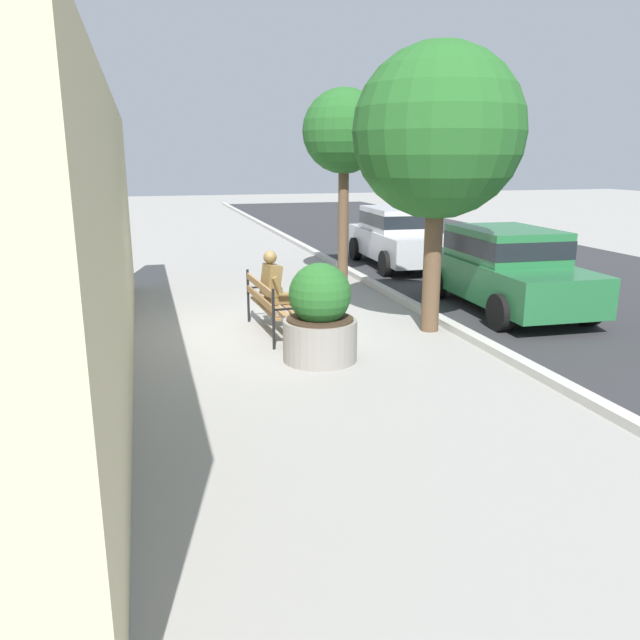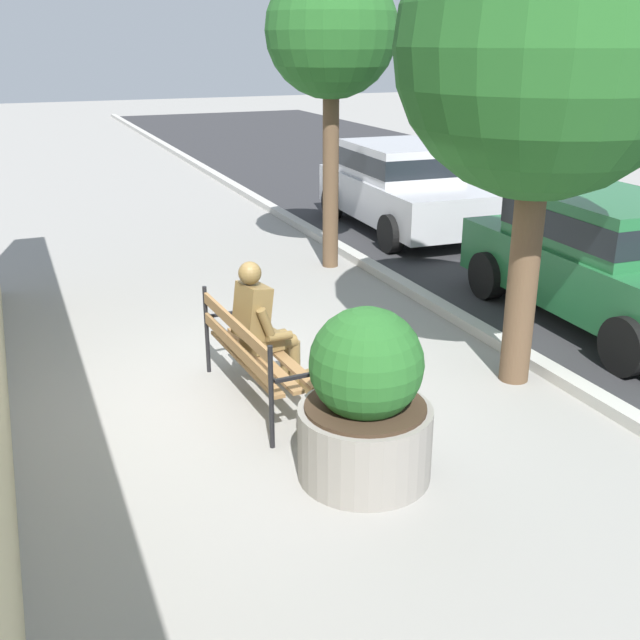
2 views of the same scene
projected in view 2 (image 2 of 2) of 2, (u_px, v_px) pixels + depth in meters
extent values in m
plane|color=gray|center=(266.00, 396.00, 7.44)|extent=(80.00, 80.00, 0.00)
cube|color=#B2AFA8|center=(509.00, 347.00, 8.47)|extent=(60.00, 0.20, 0.12)
cube|color=olive|center=(245.00, 361.00, 7.12)|extent=(1.70, 0.20, 0.04)
cube|color=olive|center=(262.00, 358.00, 7.20)|extent=(1.70, 0.20, 0.04)
cube|color=olive|center=(280.00, 355.00, 7.27)|extent=(1.70, 0.20, 0.04)
cube|color=olive|center=(235.00, 346.00, 7.03)|extent=(1.70, 0.13, 0.11)
cube|color=olive|center=(234.00, 324.00, 6.95)|extent=(1.70, 0.13, 0.11)
cylinder|color=black|center=(250.00, 345.00, 8.10)|extent=(0.04, 0.04, 0.45)
cylinder|color=black|center=(207.00, 330.00, 7.82)|extent=(0.04, 0.04, 0.95)
cube|color=black|center=(231.00, 313.00, 7.88)|extent=(0.06, 0.48, 0.03)
cylinder|color=black|center=(321.00, 413.00, 6.62)|extent=(0.04, 0.04, 0.45)
cylinder|color=black|center=(271.00, 398.00, 6.34)|extent=(0.04, 0.04, 0.95)
cube|color=black|center=(300.00, 376.00, 6.40)|extent=(0.06, 0.48, 0.03)
cube|color=brown|center=(262.00, 340.00, 7.33)|extent=(0.40, 0.38, 0.16)
cube|color=brown|center=(252.00, 311.00, 7.17)|extent=(0.41, 0.36, 0.55)
sphere|color=brown|center=(250.00, 273.00, 7.03)|extent=(0.22, 0.22, 0.22)
cylinder|color=brown|center=(243.00, 309.00, 7.37)|extent=(0.12, 0.19, 0.29)
cylinder|color=brown|center=(255.00, 322.00, 7.51)|extent=(0.13, 0.28, 0.10)
cylinder|color=brown|center=(266.00, 322.00, 7.03)|extent=(0.12, 0.19, 0.29)
cylinder|color=brown|center=(279.00, 336.00, 7.15)|extent=(0.13, 0.28, 0.10)
cylinder|color=brown|center=(270.00, 338.00, 7.49)|extent=(0.20, 0.38, 0.14)
cylinder|color=brown|center=(285.00, 359.00, 7.68)|extent=(0.11, 0.11, 0.50)
cube|color=brown|center=(291.00, 376.00, 7.79)|extent=(0.16, 0.26, 0.07)
cylinder|color=brown|center=(279.00, 344.00, 7.35)|extent=(0.20, 0.38, 0.14)
cylinder|color=brown|center=(295.00, 365.00, 7.54)|extent=(0.11, 0.11, 0.50)
cube|color=brown|center=(300.00, 383.00, 7.65)|extent=(0.16, 0.26, 0.07)
cube|color=brown|center=(310.00, 382.00, 7.55)|extent=(0.31, 0.23, 0.16)
cylinder|color=gray|center=(364.00, 442.00, 5.99)|extent=(1.07, 1.07, 0.60)
cylinder|color=#38281C|center=(365.00, 406.00, 5.88)|extent=(0.97, 0.97, 0.03)
sphere|color=#235B23|center=(366.00, 364.00, 5.75)|extent=(0.89, 0.89, 0.89)
cylinder|color=brown|center=(331.00, 177.00, 11.23)|extent=(0.24, 0.24, 2.77)
sphere|color=#235B23|center=(331.00, 30.00, 10.51)|extent=(1.88, 1.88, 1.88)
cylinder|color=brown|center=(523.00, 273.00, 7.41)|extent=(0.30, 0.30, 2.30)
sphere|color=#235B23|center=(546.00, 47.00, 6.67)|extent=(2.73, 2.73, 2.73)
cube|color=#B7B7BC|center=(402.00, 198.00, 13.68)|extent=(4.17, 1.87, 0.70)
cube|color=#B7B7BC|center=(400.00, 160.00, 13.58)|extent=(2.20, 1.65, 0.60)
cube|color=black|center=(400.00, 160.00, 13.58)|extent=(2.21, 1.67, 0.33)
cylinder|color=black|center=(481.00, 225.00, 12.89)|extent=(0.65, 0.25, 0.64)
cylinder|color=black|center=(391.00, 234.00, 12.33)|extent=(0.65, 0.25, 0.64)
cylinder|color=black|center=(410.00, 197.00, 15.23)|extent=(0.65, 0.25, 0.64)
cylinder|color=black|center=(332.00, 203.00, 14.67)|extent=(0.65, 0.25, 0.64)
cube|color=#236638|center=(609.00, 276.00, 9.16)|extent=(4.17, 1.87, 0.70)
cube|color=#236638|center=(608.00, 221.00, 9.06)|extent=(2.20, 1.65, 0.60)
cube|color=black|center=(608.00, 221.00, 9.06)|extent=(2.21, 1.67, 0.33)
cylinder|color=black|center=(627.00, 346.00, 7.81)|extent=(0.65, 0.25, 0.64)
cylinder|color=black|center=(590.00, 263.00, 10.71)|extent=(0.65, 0.25, 0.64)
cylinder|color=black|center=(487.00, 275.00, 10.15)|extent=(0.65, 0.25, 0.64)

